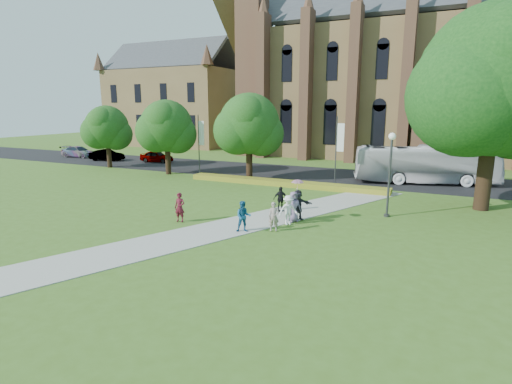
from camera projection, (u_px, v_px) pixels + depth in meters
The scene contains 25 objects.
ground at pixel (233, 230), 22.44m from camera, with size 160.00×160.00×0.00m, color #42631D.
road at pixel (327, 175), 40.17m from camera, with size 160.00×10.00×0.02m, color black.
footpath at pixel (241, 225), 23.32m from camera, with size 3.20×30.00×0.04m, color #B2B2A8.
flower_hedge at pixel (284, 183), 34.92m from camera, with size 18.00×1.40×0.45m, color #AC9322.
cathedral at pixel (448, 57), 50.83m from camera, with size 52.60×18.25×28.00m.
building_west at pixel (176, 93), 71.79m from camera, with size 22.00×14.00×18.30m.
streetlamp at pixel (390, 165), 24.42m from camera, with size 0.44×0.44×5.24m.
large_tree at pixel (496, 81), 25.09m from camera, with size 9.60×9.60×13.20m.
street_tree_0 at pixel (166, 126), 40.03m from camera, with size 5.20×5.20×7.50m.
street_tree_1 at pixel (249, 124), 36.69m from camera, with size 5.60×5.60×8.05m.
street_tree_2 at pixel (107, 127), 44.70m from camera, with size 4.80×4.80×6.95m.
banner_pole_0 at pixel (337, 147), 34.34m from camera, with size 0.70×0.10×6.00m.
banner_pole_1 at pixel (200, 141), 40.12m from camera, with size 0.70×0.10×6.00m.
tour_coach at pixel (425, 164), 35.69m from camera, with size 2.86×12.22×3.40m, color white.
car_0 at pixel (157, 156), 49.62m from camera, with size 1.67×4.15×1.42m, color gray.
car_1 at pixel (107, 155), 51.08m from camera, with size 1.50×4.29×1.41m, color gray.
car_2 at pixel (79, 152), 54.69m from camera, with size 2.04×5.03×1.46m, color gray.
pedestrian_0 at pixel (180, 207), 23.69m from camera, with size 0.64×0.42×1.75m, color #541321.
pedestrian_1 at pixel (243, 216), 21.76m from camera, with size 0.84×0.65×1.72m, color #19537E.
pedestrian_2 at pixel (288, 210), 23.09m from camera, with size 1.12×0.64×1.74m, color white.
pedestrian_3 at pixel (280, 199), 26.13m from camera, with size 0.96×0.40×1.64m, color black.
pedestrian_4 at pixel (294, 207), 23.75m from camera, with size 0.89×0.58×1.81m, color slate.
pedestrian_5 at pixel (298, 205), 24.10m from camera, with size 1.71×0.55×1.85m, color #27262E.
pedestrian_6 at pixel (274, 217), 21.92m from camera, with size 0.59×0.39×1.63m, color gray.
parasol at pixel (297, 186), 23.51m from camera, with size 0.72×0.72×0.63m, color #DEA19D.
Camera 1 is at (10.26, -18.95, 6.75)m, focal length 28.00 mm.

